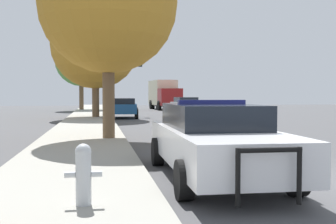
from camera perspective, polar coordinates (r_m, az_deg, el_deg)
sidewalk_left at (r=7.62m, az=-13.46°, el=-9.73°), size 3.00×110.00×0.13m
police_car at (r=8.43m, az=6.27°, el=-3.64°), size 2.17×5.47×1.55m
fire_hydrant at (r=5.97m, az=-11.39°, el=-8.02°), size 0.51×0.22×0.85m
traffic_light at (r=31.85m, az=-7.16°, el=5.61°), size 3.56×0.35×4.66m
car_background_oncoming at (r=35.30m, az=2.48°, el=0.95°), size 2.18×4.44×1.41m
car_background_distant at (r=46.28m, az=-0.72°, el=1.31°), size 2.08×4.13×1.43m
car_background_midblock at (r=29.45m, az=-6.00°, el=0.64°), size 2.23×4.20×1.38m
box_truck at (r=45.75m, az=-0.56°, el=2.49°), size 2.74×7.61×3.17m
tree_sidewalk_near at (r=15.24m, az=-8.13°, el=14.27°), size 4.85×4.85×7.10m
tree_sidewalk_far at (r=43.39m, az=-11.69°, el=6.87°), size 5.20×5.20×7.54m
tree_sidewalk_mid at (r=29.13m, az=-9.83°, el=9.00°), size 5.98×5.98×7.88m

